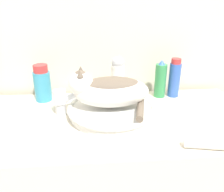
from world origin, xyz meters
TOP-DOWN VIEW (x-y plane):
  - wall_back at (0.00, 0.63)m, footprint 8.00×0.05m
  - sink_basin at (0.02, 0.31)m, footprint 0.38×0.38m
  - cat at (0.00, 0.31)m, footprint 0.33×0.24m
  - faucet at (-0.19, 0.34)m, footprint 0.13×0.06m
  - lotion_bottle_white at (0.06, 0.50)m, footprint 0.07×0.07m
  - spray_bottle_trigger at (0.28, 0.50)m, footprint 0.06×0.06m
  - shampoo_bottle_tall at (0.35, 0.50)m, footprint 0.06×0.06m
  - mouthwash_bottle at (-0.30, 0.50)m, footprint 0.08×0.08m
  - cream_tube at (0.32, 0.05)m, footprint 0.16×0.06m

SIDE VIEW (x-z plane):
  - cream_tube at x=0.32m, z-range 0.89..0.92m
  - sink_basin at x=0.02m, z-range 0.89..0.94m
  - faucet at x=-0.19m, z-range 0.89..1.02m
  - mouthwash_bottle at x=-0.30m, z-range 0.88..1.06m
  - spray_bottle_trigger at x=0.28m, z-range 0.88..1.07m
  - shampoo_bottle_tall at x=0.35m, z-range 0.89..1.08m
  - lotion_bottle_white at x=0.06m, z-range 0.89..1.10m
  - cat at x=0.00m, z-range 0.93..1.09m
  - wall_back at x=0.00m, z-range 0.00..2.40m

